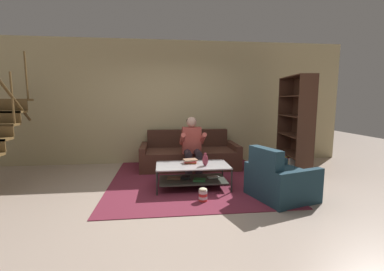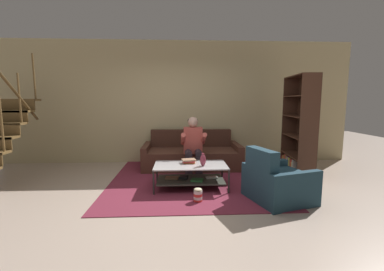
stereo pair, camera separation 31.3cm
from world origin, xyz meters
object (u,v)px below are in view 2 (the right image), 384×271
Objects in this scene: person_seated_center at (193,144)px; armchair at (277,183)px; vase at (203,160)px; bookshelf at (299,138)px; popcorn_tub at (198,195)px; couch at (192,155)px; coffee_table at (190,173)px; book_stack at (189,161)px.

person_seated_center reaches higher than armchair.
vase is 1.22m from armchair.
popcorn_tub is at bearing -147.87° from bookshelf.
coffee_table is at bearing -93.81° from couch.
coffee_table is at bearing 153.36° from armchair.
popcorn_tub is (-0.12, -0.54, -0.40)m from vase.
book_stack is (-0.11, -0.71, -0.19)m from person_seated_center.
person_seated_center reaches higher than coffee_table.
vase is (0.11, -0.92, -0.12)m from person_seated_center.
book_stack reaches higher than popcorn_tub.
coffee_table is 1.21× the size of armchair.
vase is at bearing 153.12° from armchair.
book_stack is 2.34m from bookshelf.
book_stack is 1.25× the size of popcorn_tub.
armchair reaches higher than popcorn_tub.
armchair is (-0.95, -1.35, -0.47)m from bookshelf.
bookshelf is at bearing 32.13° from popcorn_tub.
couch is 1.52m from vase.
vase is 0.32m from book_stack.
popcorn_tub is at bearing -102.94° from vase.
armchair is (1.29, -0.75, -0.18)m from book_stack.
book_stack is 0.26× the size of armchair.
vase is at bearing -158.18° from bookshelf.
armchair is at bearing -51.10° from person_seated_center.
bookshelf is (2.24, 0.60, 0.30)m from book_stack.
couch is at bearing 90.00° from person_seated_center.
coffee_table is 2.38m from bookshelf.
coffee_table is 5.70× the size of vase.
armchair is at bearing -26.88° from vase.
bookshelf is at bearing 54.85° from armchair.
coffee_table is 0.33m from vase.
popcorn_tub is (-2.14, -1.34, -0.64)m from bookshelf.
couch is at bearing 89.71° from popcorn_tub.
vase is 0.11× the size of bookshelf.
bookshelf is 1.72m from armchair.
bookshelf reaches higher than coffee_table.
bookshelf is at bearing 21.82° from vase.
couch is 2.10× the size of armchair.
popcorn_tub is (0.08, -0.63, -0.16)m from coffee_table.
book_stack is (-0.02, 0.11, 0.18)m from coffee_table.
person_seated_center is 0.74m from book_stack.
couch is 2.29m from bookshelf.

